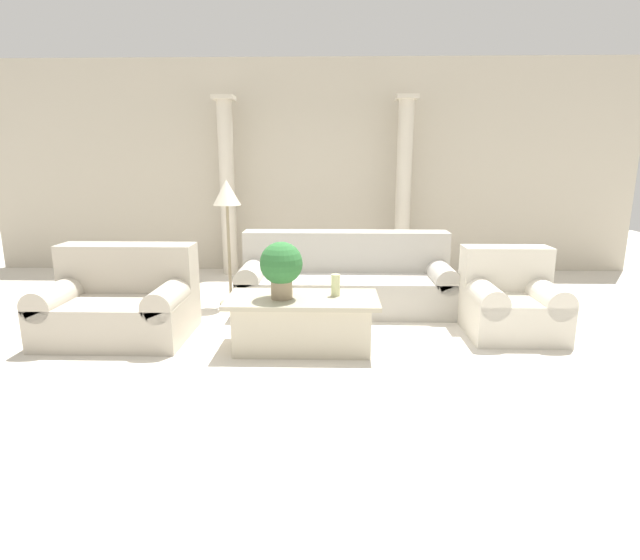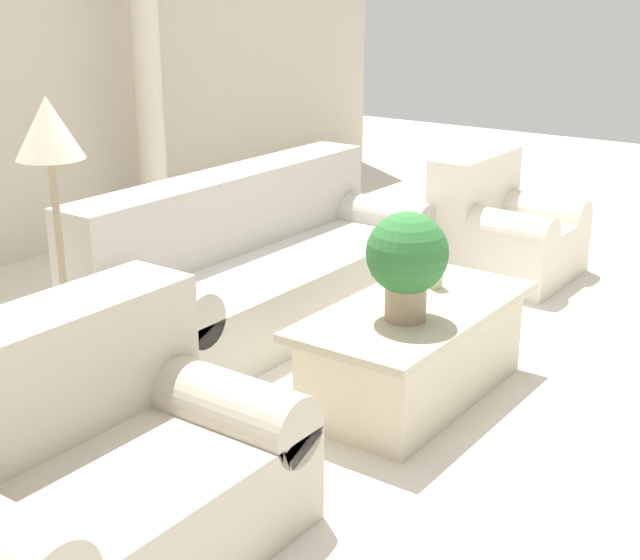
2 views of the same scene
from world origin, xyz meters
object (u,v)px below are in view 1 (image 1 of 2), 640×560
object	(u,v)px
coffee_table	(303,322)
armchair	(510,300)
floor_lamp	(227,203)
loveseat	(121,301)
potted_plant	(281,266)
sofa_long	(346,279)

from	to	relation	value
coffee_table	armchair	world-z (taller)	armchair
floor_lamp	armchair	size ratio (longest dim) A/B	1.69
loveseat	coffee_table	bearing A→B (deg)	-9.52
loveseat	armchair	size ratio (longest dim) A/B	1.54
potted_plant	armchair	bearing A→B (deg)	13.48
armchair	potted_plant	bearing A→B (deg)	-166.52
sofa_long	floor_lamp	size ratio (longest dim) A/B	1.64
sofa_long	loveseat	world-z (taller)	same
sofa_long	potted_plant	size ratio (longest dim) A/B	4.75
coffee_table	floor_lamp	xyz separation A→B (m)	(-0.96, 1.44, 0.98)
sofa_long	floor_lamp	distance (m)	1.65
armchair	coffee_table	bearing A→B (deg)	-166.57
loveseat	floor_lamp	world-z (taller)	floor_lamp
potted_plant	loveseat	bearing A→B (deg)	167.84
loveseat	floor_lamp	xyz separation A→B (m)	(0.85, 1.13, 0.88)
coffee_table	potted_plant	bearing A→B (deg)	-165.87
sofa_long	coffee_table	world-z (taller)	sofa_long
sofa_long	armchair	world-z (taller)	sofa_long
loveseat	armchair	world-z (taller)	loveseat
loveseat	potted_plant	bearing A→B (deg)	-12.16
sofa_long	loveseat	size ratio (longest dim) A/B	1.81
sofa_long	floor_lamp	bearing A→B (deg)	176.17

